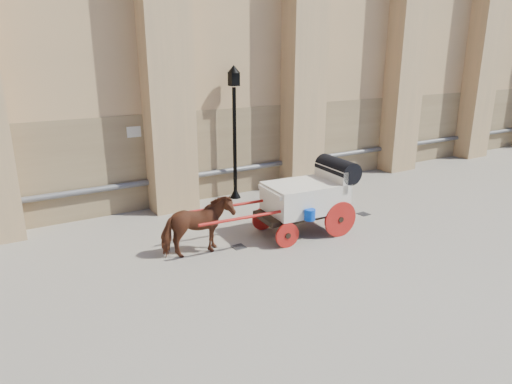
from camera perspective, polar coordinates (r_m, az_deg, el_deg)
ground at (r=12.23m, az=0.33°, el=-6.02°), size 90.00×90.00×0.00m
horse at (r=11.20m, az=-7.32°, el=-4.33°), size 1.78×0.89×1.47m
carriage at (r=12.52m, az=6.75°, el=-0.31°), size 4.66×1.69×2.00m
street_lamp at (r=15.15m, az=-2.70°, el=7.82°), size 0.41×0.41×4.41m
drain_grate_near at (r=11.81m, az=-2.18°, el=-6.86°), size 0.33×0.33×0.01m
drain_grate_far at (r=14.49m, az=13.29°, el=-2.69°), size 0.34×0.34×0.01m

